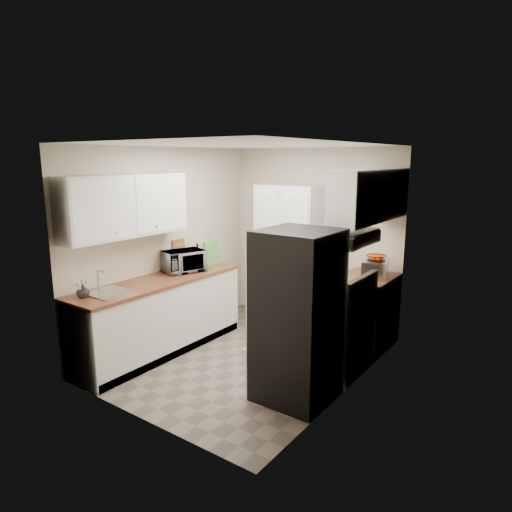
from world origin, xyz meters
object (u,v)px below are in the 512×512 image
Objects in this scene: pantry_cabinet at (291,256)px; wine_bottle at (198,255)px; toaster_oven at (375,269)px; electric_range at (336,328)px; microwave at (184,261)px; refrigerator at (298,316)px.

pantry_cabinet reaches higher than wine_bottle.
wine_bottle is 0.74× the size of toaster_oven.
electric_range is 2.11m from microwave.
refrigerator is at bearing -56.54° from pantry_cabinet.
electric_range is 2.18m from wine_bottle.
pantry_cabinet is 7.29× the size of wine_bottle.
microwave reaches higher than electric_range.
electric_range is at bearing -38.22° from pantry_cabinet.
wine_bottle reaches higher than electric_range.
pantry_cabinet is 1.53m from microwave.
toaster_oven is at bearing -41.68° from microwave.
refrigerator is (-0.03, -0.80, 0.37)m from electric_range.
microwave is at bearing -122.47° from pantry_cabinet.
electric_range is at bearing 87.52° from refrigerator.
refrigerator reaches higher than wine_bottle.
pantry_cabinet is 1.30m from wine_bottle.
refrigerator is at bearing -109.35° from toaster_oven.
electric_range is 0.99m from toaster_oven.
microwave is at bearing -73.80° from wine_bottle.
refrigerator reaches higher than electric_range.
microwave is (-1.99, -0.36, 0.58)m from electric_range.
wine_bottle is at bearing -174.37° from toaster_oven.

